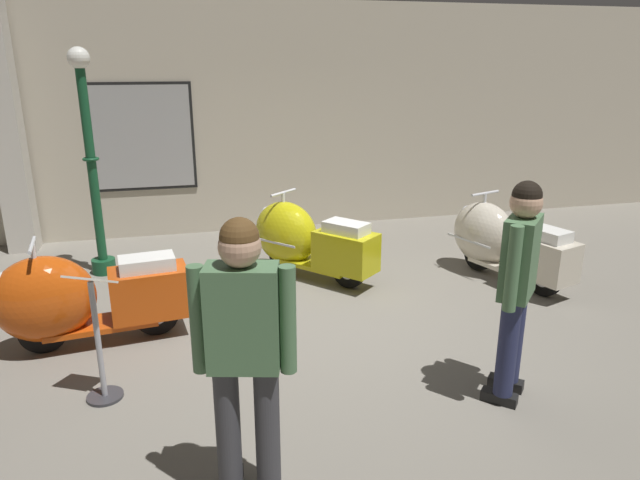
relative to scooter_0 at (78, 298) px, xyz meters
The scene contains 9 objects.
ground_plane 2.40m from the scooter_0, ahead, with size 60.00×60.00×0.00m, color slate.
showroom_back_wall 4.33m from the scooter_0, 57.82° to the left, with size 18.00×0.63×3.37m.
scooter_0 is the anchor object (origin of this frame).
scooter_1 2.69m from the scooter_0, 28.08° to the left, with size 1.44×1.58×1.02m.
scooter_2 4.69m from the scooter_0, ahead, with size 0.97×1.72×1.01m.
lamppost 2.14m from the scooter_0, 90.63° to the left, with size 0.28×0.28×2.68m.
visitor_0 3.79m from the scooter_0, 26.89° to the right, with size 0.44×0.45×1.73m.
visitor_1 2.65m from the scooter_0, 60.99° to the right, with size 0.58×0.35×1.75m.
info_stanchion 1.00m from the scooter_0, 73.80° to the right, with size 0.39×0.35×1.06m.
Camera 1 is at (-1.37, -5.10, 2.54)m, focal length 32.07 mm.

